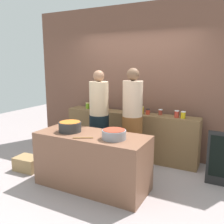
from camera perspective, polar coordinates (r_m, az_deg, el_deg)
ground at (r=4.21m, az=-2.27°, el=-15.02°), size 12.00×12.00×0.00m
storefront_wall at (r=5.10m, az=5.75°, el=7.12°), size 4.80×0.12×3.00m
display_shelf at (r=4.96m, az=4.01°, el=-5.26°), size 2.70×0.36×0.91m
prep_table at (r=3.80m, az=-4.60°, el=-11.15°), size 1.70×0.70×0.83m
preserve_jar_0 at (r=5.28m, az=-5.66°, el=1.47°), size 0.09×0.09×0.12m
preserve_jar_1 at (r=5.17m, az=-4.58°, el=1.29°), size 0.07×0.07×0.12m
preserve_jar_2 at (r=5.05m, az=-1.30°, el=0.92°), size 0.08×0.08×0.10m
preserve_jar_3 at (r=4.93m, az=3.04°, el=0.95°), size 0.09×0.09×0.15m
preserve_jar_4 at (r=4.75m, az=5.42°, el=0.31°), size 0.07×0.07×0.11m
preserve_jar_5 at (r=4.78m, az=6.89°, el=0.49°), size 0.08×0.08×0.14m
preserve_jar_6 at (r=4.70m, az=8.29°, el=0.08°), size 0.08×0.08×0.10m
preserve_jar_7 at (r=4.69m, az=11.15°, el=-0.01°), size 0.07×0.07×0.11m
preserve_jar_8 at (r=4.52m, az=14.74°, el=-0.46°), size 0.08×0.08×0.13m
preserve_jar_9 at (r=4.50m, az=16.14°, el=-0.64°), size 0.09×0.09×0.12m
cooking_pot_left at (r=3.83m, az=-9.70°, el=-3.38°), size 0.34×0.34×0.15m
cooking_pot_center at (r=3.41m, az=0.46°, el=-5.20°), size 0.34×0.34×0.13m
wooden_spoon at (r=3.48m, az=-6.77°, el=-5.94°), size 0.26×0.15×0.02m
cook_with_tongs at (r=4.43m, az=-2.98°, el=-2.73°), size 0.35×0.35×1.74m
cook_in_cap at (r=4.25m, az=4.71°, el=-3.06°), size 0.35×0.35×1.79m
bread_crate at (r=4.69m, az=-18.90°, el=-11.20°), size 0.46×0.34×0.24m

